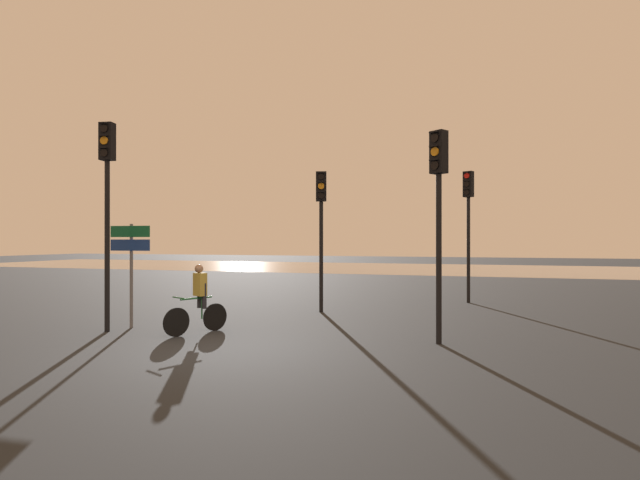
# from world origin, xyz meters

# --- Properties ---
(ground_plane) EXTENTS (120.00, 120.00, 0.00)m
(ground_plane) POSITION_xyz_m (0.00, 0.00, 0.00)
(ground_plane) COLOR black
(water_strip) EXTENTS (80.00, 16.00, 0.01)m
(water_strip) POSITION_xyz_m (0.00, 30.94, 0.00)
(water_strip) COLOR gray
(water_strip) RESTS_ON ground
(traffic_light_near_left) EXTENTS (0.35, 0.37, 5.01)m
(traffic_light_near_left) POSITION_xyz_m (-3.63, 1.15, 3.45)
(traffic_light_near_left) COLOR black
(traffic_light_near_left) RESTS_ON ground
(traffic_light_near_right) EXTENTS (0.40, 0.42, 4.50)m
(traffic_light_near_right) POSITION_xyz_m (4.05, 2.09, 3.12)
(traffic_light_near_right) COLOR black
(traffic_light_near_right) RESTS_ON ground
(traffic_light_center) EXTENTS (0.38, 0.39, 4.29)m
(traffic_light_center) POSITION_xyz_m (0.28, 5.83, 2.99)
(traffic_light_center) COLOR black
(traffic_light_center) RESTS_ON ground
(traffic_light_far_right) EXTENTS (0.39, 0.41, 4.62)m
(traffic_light_far_right) POSITION_xyz_m (4.53, 9.57, 3.20)
(traffic_light_far_right) COLOR black
(traffic_light_far_right) RESTS_ON ground
(direction_sign_post) EXTENTS (1.10, 0.14, 2.60)m
(direction_sign_post) POSITION_xyz_m (-3.42, 1.74, 1.79)
(direction_sign_post) COLOR slate
(direction_sign_post) RESTS_ON ground
(cyclist) EXTENTS (0.80, 1.56, 1.62)m
(cyclist) POSITION_xyz_m (-1.44, 1.64, 0.82)
(cyclist) COLOR black
(cyclist) RESTS_ON ground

